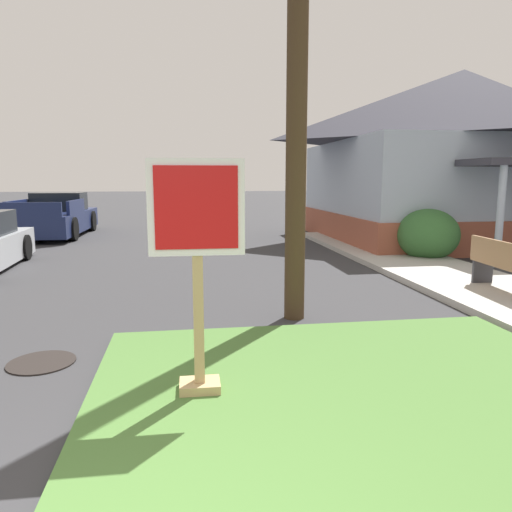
{
  "coord_description": "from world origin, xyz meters",
  "views": [
    {
      "loc": [
        0.61,
        -1.7,
        1.94
      ],
      "look_at": [
        1.52,
        4.27,
        0.97
      ],
      "focal_mm": 33.49,
      "sensor_mm": 36.0,
      "label": 1
    }
  ],
  "objects_px": {
    "stop_sign": "(198,279)",
    "street_bench": "(505,264)",
    "manhole_cover": "(42,362)",
    "pickup_truck_navy": "(56,218)"
  },
  "relations": [
    {
      "from": "manhole_cover",
      "to": "stop_sign",
      "type": "bearing_deg",
      "value": -33.89
    },
    {
      "from": "manhole_cover",
      "to": "street_bench",
      "type": "xyz_separation_m",
      "value": [
        6.68,
        1.77,
        0.58
      ]
    },
    {
      "from": "pickup_truck_navy",
      "to": "stop_sign",
      "type": "bearing_deg",
      "value": -71.4
    },
    {
      "from": "pickup_truck_navy",
      "to": "street_bench",
      "type": "distance_m",
      "value": 14.24
    },
    {
      "from": "manhole_cover",
      "to": "street_bench",
      "type": "relative_size",
      "value": 0.42
    },
    {
      "from": "stop_sign",
      "to": "street_bench",
      "type": "bearing_deg",
      "value": 29.77
    },
    {
      "from": "stop_sign",
      "to": "manhole_cover",
      "type": "height_order",
      "value": "stop_sign"
    },
    {
      "from": "stop_sign",
      "to": "street_bench",
      "type": "distance_m",
      "value": 5.81
    },
    {
      "from": "stop_sign",
      "to": "manhole_cover",
      "type": "relative_size",
      "value": 2.91
    },
    {
      "from": "street_bench",
      "to": "stop_sign",
      "type": "bearing_deg",
      "value": -150.23
    }
  ]
}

